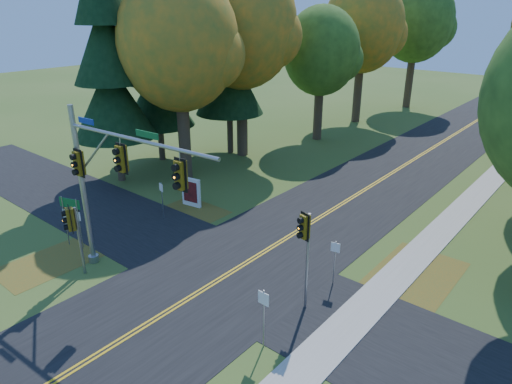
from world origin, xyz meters
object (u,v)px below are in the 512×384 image
Objects in this scene: east_signal_pole at (305,237)px; route_sign_cluster at (71,212)px; info_kiosk at (191,192)px; traffic_mast at (108,175)px.

east_signal_pole is 12.65m from route_sign_cluster.
info_kiosk is at bearing 176.04° from east_signal_pole.
traffic_mast is at bearing -140.43° from east_signal_pole.
traffic_mast reaches higher than east_signal_pole.
east_signal_pole reaches higher than info_kiosk.
route_sign_cluster reaches higher than info_kiosk.
traffic_mast reaches higher than info_kiosk.
route_sign_cluster is at bearing -105.33° from info_kiosk.
route_sign_cluster is 1.50× the size of info_kiosk.
route_sign_cluster is 7.58m from info_kiosk.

